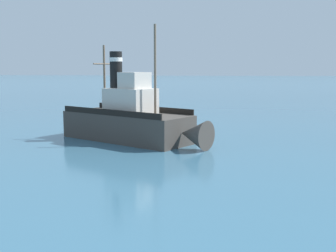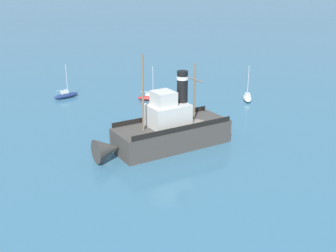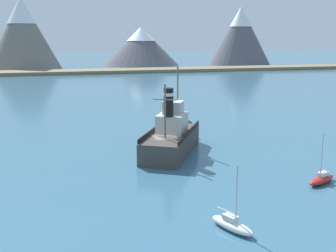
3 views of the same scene
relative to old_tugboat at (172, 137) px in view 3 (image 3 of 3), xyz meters
The scene contains 6 objects.
ground_plane 3.10m from the old_tugboat, 123.89° to the right, with size 600.00×600.00×0.00m, color #38667F.
mountain_ridge 138.94m from the old_tugboat, 98.03° to the left, with size 178.45×47.62×27.91m.
shoreline_strip 108.66m from the old_tugboat, 90.74° to the left, with size 240.00×12.00×1.20m, color #7A6B4C.
old_tugboat is the anchor object (origin of this frame).
sailboat_red 17.56m from the old_tugboat, 52.26° to the right, with size 3.88×2.71×4.90m.
sailboat_white 20.82m from the old_tugboat, 93.07° to the right, with size 2.57×3.91×4.90m.
Camera 3 is at (-10.89, -44.25, 13.51)m, focal length 45.00 mm.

